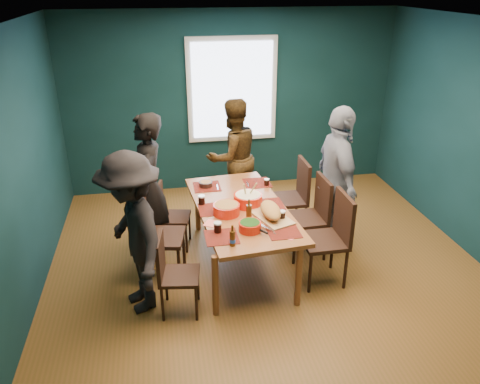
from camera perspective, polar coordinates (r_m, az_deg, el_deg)
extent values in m
cube|color=brown|center=(5.52, 3.44, -9.41)|extent=(5.00, 5.00, 0.01)
cube|color=silver|center=(4.58, 4.34, 19.82)|extent=(5.00, 5.00, 0.01)
cube|color=#103137|center=(4.94, -25.58, 1.62)|extent=(0.01, 5.00, 2.70)
cube|color=#103137|center=(7.23, -1.00, 10.83)|extent=(5.00, 0.01, 2.70)
cube|color=#103137|center=(2.83, 16.45, -14.35)|extent=(5.00, 0.01, 2.70)
cube|color=silver|center=(7.15, -0.98, 12.33)|extent=(1.35, 0.06, 1.55)
cube|color=#985B2D|center=(5.28, 0.17, -2.08)|extent=(1.13, 2.00, 0.05)
cylinder|color=#985B2D|center=(4.67, -3.01, -11.36)|extent=(0.07, 0.07, 0.68)
cylinder|color=#985B2D|center=(4.82, 7.16, -10.22)|extent=(0.07, 0.07, 0.68)
cylinder|color=#985B2D|center=(6.18, -5.20, -1.77)|extent=(0.07, 0.07, 0.68)
cylinder|color=#985B2D|center=(6.29, 2.48, -1.15)|extent=(0.07, 0.07, 0.68)
cube|color=black|center=(5.81, -8.02, -3.08)|extent=(0.44, 0.44, 0.04)
cube|color=black|center=(5.74, -9.80, -1.09)|extent=(0.11, 0.37, 0.41)
cylinder|color=black|center=(5.80, -9.70, -5.60)|extent=(0.03, 0.03, 0.38)
cylinder|color=black|center=(5.75, -6.56, -5.69)|extent=(0.03, 0.03, 0.38)
cylinder|color=black|center=(6.08, -9.16, -4.09)|extent=(0.03, 0.03, 0.38)
cylinder|color=black|center=(6.03, -6.17, -4.15)|extent=(0.03, 0.03, 0.38)
cube|color=black|center=(5.20, -9.48, -5.48)|extent=(0.55, 0.55, 0.04)
cube|color=black|center=(5.11, -12.03, -2.73)|extent=(0.13, 0.47, 0.51)
cylinder|color=black|center=(5.21, -11.83, -9.01)|extent=(0.04, 0.04, 0.48)
cylinder|color=black|center=(5.14, -7.43, -9.16)|extent=(0.04, 0.04, 0.48)
cylinder|color=black|center=(5.54, -11.00, -6.72)|extent=(0.04, 0.04, 0.48)
cylinder|color=black|center=(5.47, -6.88, -6.83)|extent=(0.04, 0.04, 0.48)
cube|color=black|center=(4.71, -7.37, -10.12)|extent=(0.44, 0.44, 0.04)
cube|color=black|center=(4.61, -9.69, -7.78)|extent=(0.09, 0.38, 0.42)
cylinder|color=black|center=(4.73, -9.43, -13.38)|extent=(0.03, 0.03, 0.39)
cylinder|color=black|center=(4.69, -5.34, -13.42)|extent=(0.03, 0.03, 0.39)
cylinder|color=black|center=(4.99, -8.99, -11.05)|extent=(0.03, 0.03, 0.39)
cylinder|color=black|center=(4.96, -5.15, -11.07)|extent=(0.03, 0.03, 0.39)
cube|color=black|center=(6.04, 5.77, -0.93)|extent=(0.46, 0.46, 0.04)
cube|color=black|center=(5.98, 7.77, 1.55)|extent=(0.05, 0.45, 0.50)
cylinder|color=black|center=(5.94, 4.35, -4.08)|extent=(0.03, 0.03, 0.46)
cylinder|color=black|center=(6.04, 7.94, -3.74)|extent=(0.03, 0.03, 0.46)
cylinder|color=black|center=(6.27, 3.49, -2.40)|extent=(0.03, 0.03, 0.46)
cylinder|color=black|center=(6.37, 6.89, -2.10)|extent=(0.03, 0.03, 0.46)
cube|color=black|center=(5.61, 8.01, -3.27)|extent=(0.46, 0.46, 0.04)
cube|color=black|center=(5.56, 10.12, -0.64)|extent=(0.05, 0.45, 0.49)
cylinder|color=black|center=(5.52, 6.63, -6.66)|extent=(0.03, 0.03, 0.46)
cylinder|color=black|center=(5.64, 10.34, -6.18)|extent=(0.03, 0.03, 0.46)
cylinder|color=black|center=(5.83, 5.48, -4.76)|extent=(0.03, 0.03, 0.46)
cylinder|color=black|center=(5.95, 9.00, -4.35)|extent=(0.03, 0.03, 0.46)
cube|color=black|center=(5.15, 10.12, -5.90)|extent=(0.47, 0.47, 0.04)
cube|color=black|center=(5.09, 12.57, -2.94)|extent=(0.05, 0.46, 0.51)
cylinder|color=black|center=(5.07, 8.53, -9.80)|extent=(0.04, 0.04, 0.48)
cylinder|color=black|center=(5.20, 12.74, -9.20)|extent=(0.04, 0.04, 0.48)
cylinder|color=black|center=(5.38, 7.18, -7.46)|extent=(0.04, 0.04, 0.48)
cylinder|color=black|center=(5.51, 11.16, -6.96)|extent=(0.04, 0.04, 0.48)
imported|color=black|center=(5.47, -11.08, 0.44)|extent=(0.43, 0.65, 1.76)
imported|color=black|center=(6.50, -0.87, 4.29)|extent=(0.96, 0.86, 1.63)
imported|color=silver|center=(5.64, 11.72, 1.35)|extent=(0.47, 1.07, 1.80)
imported|color=black|center=(4.64, -12.92, -5.02)|extent=(0.92, 1.21, 1.67)
cylinder|color=red|center=(5.09, -1.66, -2.12)|extent=(0.29, 0.29, 0.12)
cylinder|color=olive|center=(5.07, -1.67, -1.59)|extent=(0.26, 0.26, 0.02)
cylinder|color=red|center=(5.29, 0.97, -0.95)|extent=(0.33, 0.33, 0.13)
cylinder|color=beige|center=(5.26, 0.98, -0.37)|extent=(0.29, 0.29, 0.02)
cylinder|color=tan|center=(5.25, 1.44, 0.15)|extent=(0.10, 0.18, 0.26)
cylinder|color=tan|center=(5.24, 0.63, 0.09)|extent=(0.08, 0.18, 0.26)
cylinder|color=red|center=(4.77, 1.21, -4.23)|extent=(0.23, 0.23, 0.10)
cylinder|color=#1E4E13|center=(4.75, 1.21, -3.78)|extent=(0.20, 0.20, 0.02)
cube|color=tan|center=(5.05, 3.73, -3.00)|extent=(0.45, 0.62, 0.02)
ellipsoid|color=#B97E42|center=(5.02, 3.76, -2.23)|extent=(0.34, 0.48, 0.13)
cube|color=#AFAFB6|center=(4.82, 2.83, -4.13)|extent=(0.15, 0.20, 0.00)
cylinder|color=black|center=(4.71, 2.83, -4.82)|extent=(0.09, 0.11, 0.02)
sphere|color=#155E18|center=(4.91, 4.10, -2.79)|extent=(0.04, 0.04, 0.04)
sphere|color=#155E18|center=(5.01, 3.76, -2.16)|extent=(0.04, 0.04, 0.04)
sphere|color=#155E18|center=(5.12, 3.43, -1.55)|extent=(0.04, 0.04, 0.04)
cylinder|color=black|center=(5.78, -4.20, 0.96)|extent=(0.16, 0.16, 0.07)
cylinder|color=olive|center=(5.77, -4.21, 1.21)|extent=(0.14, 0.14, 0.02)
cylinder|color=#48280C|center=(4.50, -0.92, -5.67)|extent=(0.06, 0.06, 0.16)
cylinder|color=#48280C|center=(4.45, -0.93, -4.44)|extent=(0.02, 0.02, 0.06)
cylinder|color=blue|center=(4.52, -0.92, -5.96)|extent=(0.06, 0.06, 0.04)
cylinder|color=#48280C|center=(4.97, 1.10, -2.48)|extent=(0.06, 0.06, 0.17)
cylinder|color=#48280C|center=(4.92, 1.11, -1.26)|extent=(0.02, 0.02, 0.07)
cylinder|color=black|center=(4.74, -2.75, -4.35)|extent=(0.08, 0.08, 0.11)
cylinder|color=white|center=(4.72, -2.76, -3.82)|extent=(0.08, 0.08, 0.02)
cylinder|color=black|center=(5.00, 5.16, -2.84)|extent=(0.07, 0.07, 0.10)
cylinder|color=white|center=(4.98, 5.18, -2.39)|extent=(0.07, 0.07, 0.01)
cylinder|color=black|center=(5.80, 3.26, 1.18)|extent=(0.06, 0.06, 0.09)
cylinder|color=white|center=(5.78, 3.27, 1.54)|extent=(0.06, 0.06, 0.01)
cylinder|color=black|center=(5.32, -4.70, -0.99)|extent=(0.07, 0.07, 0.11)
cylinder|color=white|center=(5.30, -4.72, -0.52)|extent=(0.08, 0.08, 0.02)
cube|color=#FF726B|center=(5.40, 3.89, -1.20)|extent=(0.16, 0.16, 0.00)
cube|color=#FF726B|center=(4.93, -3.43, -3.85)|extent=(0.21, 0.21, 0.00)
cube|color=#FF726B|center=(4.73, 6.01, -5.32)|extent=(0.20, 0.20, 0.00)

